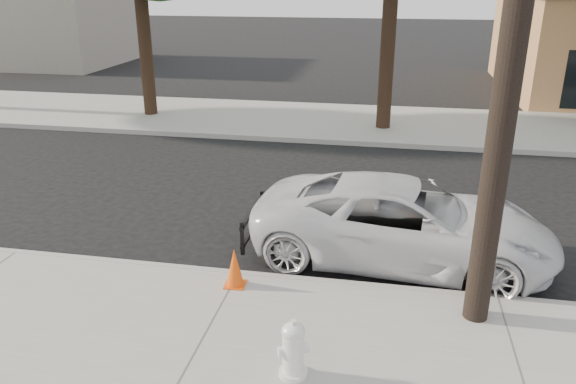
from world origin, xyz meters
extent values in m
plane|color=black|center=(0.00, 0.00, 0.00)|extent=(120.00, 120.00, 0.00)
cube|color=gray|center=(0.00, -4.30, 0.07)|extent=(90.00, 4.40, 0.15)
cube|color=gray|center=(0.00, 8.50, 0.07)|extent=(90.00, 5.00, 0.15)
cube|color=#9E9B93|center=(0.00, -2.10, 0.07)|extent=(90.00, 0.12, 0.16)
cube|color=gray|center=(-20.00, 20.00, 2.50)|extent=(14.00, 8.00, 5.00)
cylinder|color=black|center=(-6.00, 8.20, 2.28)|extent=(0.44, 0.44, 4.25)
cylinder|color=black|center=(2.00, 7.80, 2.53)|extent=(0.44, 0.44, 4.75)
imported|color=silver|center=(2.58, -0.85, 0.70)|extent=(5.26, 2.77, 1.41)
cylinder|color=white|center=(1.31, -4.40, 0.18)|extent=(0.35, 0.35, 0.06)
cylinder|color=white|center=(1.31, -4.40, 0.45)|extent=(0.26, 0.26, 0.60)
ellipsoid|color=white|center=(1.31, -4.40, 0.77)|extent=(0.28, 0.28, 0.20)
cylinder|color=white|center=(1.31, -4.40, 0.51)|extent=(0.38, 0.26, 0.12)
cylinder|color=white|center=(1.31, -4.40, 0.51)|extent=(0.22, 0.24, 0.15)
cube|color=#E74E0C|center=(0.05, -2.50, 0.16)|extent=(0.33, 0.33, 0.02)
cone|color=#E74E0C|center=(0.05, -2.50, 0.46)|extent=(0.29, 0.29, 0.62)
camera|label=1|loc=(2.27, -9.81, 4.62)|focal=35.00mm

